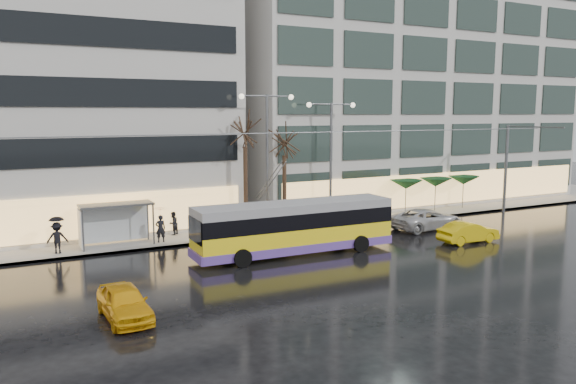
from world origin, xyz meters
TOP-DOWN VIEW (x-y plane):
  - ground at (0.00, 0.00)m, footprint 140.00×140.00m
  - sidewalk at (2.00, 14.00)m, footprint 80.00×10.00m
  - kerb at (2.00, 9.05)m, footprint 80.00×0.10m
  - building_right at (19.00, 19.00)m, footprint 32.00×14.00m
  - trolleybus at (0.61, 4.28)m, footprint 11.69×4.65m
  - catenary at (1.00, 7.94)m, footprint 42.24×5.12m
  - bus_shelter at (-8.38, 10.69)m, footprint 4.20×1.60m
  - street_lamp_near at (2.00, 10.80)m, footprint 3.96×0.36m
  - street_lamp_far at (7.00, 10.80)m, footprint 3.96×0.36m
  - tree_a at (0.50, 11.00)m, footprint 3.20×3.20m
  - tree_b at (3.50, 11.20)m, footprint 3.20×3.20m
  - parasol_a at (14.00, 11.00)m, footprint 2.50×2.50m
  - parasol_b at (17.00, 11.00)m, footprint 2.50×2.50m
  - parasol_c at (20.00, 11.00)m, footprint 2.50×2.50m
  - taxi_a at (-10.01, -1.57)m, footprint 1.75×3.97m
  - taxi_b at (11.51, 1.90)m, footprint 3.98×1.51m
  - sedan_silver at (11.89, 6.17)m, footprint 5.31×2.62m
  - pedestrian_a at (-5.50, 10.14)m, footprint 1.01×1.02m
  - pedestrian_b at (-4.24, 11.81)m, footprint 0.92×0.91m
  - pedestrian_c at (-11.34, 10.09)m, footprint 1.23×0.95m

SIDE VIEW (x-z plane):
  - ground at x=0.00m, z-range 0.00..0.00m
  - sidewalk at x=2.00m, z-range 0.00..0.15m
  - kerb at x=2.00m, z-range 0.00..0.15m
  - taxi_b at x=11.51m, z-range 0.00..1.30m
  - taxi_a at x=-10.01m, z-range 0.00..1.33m
  - sedan_silver at x=11.89m, z-range 0.00..1.45m
  - pedestrian_b at x=-4.24m, z-range 0.15..1.65m
  - pedestrian_c at x=-11.34m, z-range 0.21..2.32m
  - trolleybus at x=0.61m, z-range -1.24..4.16m
  - pedestrian_a at x=-5.50m, z-range 0.50..2.69m
  - bus_shelter at x=-8.38m, z-range 0.71..3.22m
  - parasol_a at x=14.00m, z-range 1.12..3.77m
  - parasol_b at x=17.00m, z-range 1.12..3.77m
  - parasol_c at x=20.00m, z-range 1.12..3.77m
  - catenary at x=1.00m, z-range 0.75..7.75m
  - street_lamp_far at x=7.00m, z-range 1.45..9.98m
  - street_lamp_near at x=2.00m, z-range 1.48..10.51m
  - tree_b at x=3.50m, z-range 2.55..10.25m
  - tree_a at x=0.50m, z-range 2.89..11.29m
  - building_right at x=19.00m, z-range 0.15..25.15m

